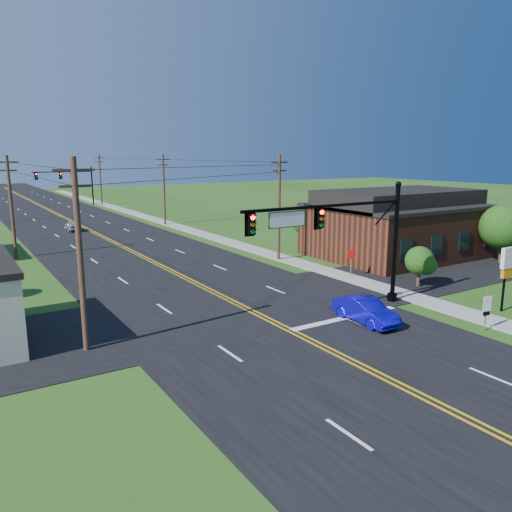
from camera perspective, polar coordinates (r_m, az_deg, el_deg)
ground at (r=21.51m, az=14.90°, el=-13.85°), size 260.00×260.00×0.00m
road_main at (r=65.29m, az=-19.00°, el=2.98°), size 16.00×220.00×0.04m
road_cross at (r=30.30m, az=-1.93°, el=-5.84°), size 70.00×10.00×0.04m
sidewalk at (r=59.30m, az=-6.80°, el=2.74°), size 2.00×160.00×0.08m
signal_mast_main at (r=28.56m, az=9.66°, el=2.67°), size 11.30×0.60×7.48m
signal_mast_far at (r=95.02m, az=-20.82°, el=8.11°), size 10.98×0.60×7.48m
brick_building at (r=46.88m, az=15.78°, el=2.89°), size 14.20×11.20×4.70m
utility_pole_left_a at (r=23.95m, az=-19.50°, el=0.39°), size 1.80×0.28×9.00m
utility_pole_left_b at (r=48.46m, az=-26.18°, el=5.24°), size 1.80×0.28×9.00m
utility_pole_right_a at (r=42.84m, az=2.64°, el=5.72°), size 1.80×0.28×9.00m
utility_pole_right_b at (r=65.82m, az=-10.48°, el=7.60°), size 1.80×0.28×9.00m
utility_pole_right_c at (r=94.30m, az=-17.36°, el=8.42°), size 1.80×0.28×9.00m
tree_right_front at (r=46.62m, az=26.38°, el=2.99°), size 3.80×3.80×5.00m
tree_right_back at (r=49.95m, az=5.86°, el=4.06°), size 3.00×3.00×4.10m
shrub_corner at (r=36.28m, az=18.19°, el=-0.52°), size 2.00×2.00×2.86m
blue_car at (r=28.04m, az=12.39°, el=-6.15°), size 1.60×4.19×1.36m
distant_car at (r=63.80m, az=-20.21°, el=3.27°), size 1.60×3.78×1.28m
route_sign at (r=28.67m, az=24.88°, el=-5.36°), size 0.54×0.14×2.18m
stop_sign at (r=37.91m, az=10.86°, el=-0.14°), size 0.72×0.30×2.12m
pylon_sign at (r=32.80m, az=27.22°, el=-0.83°), size 1.86×0.36×3.79m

